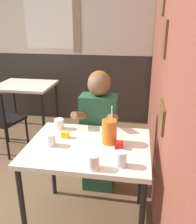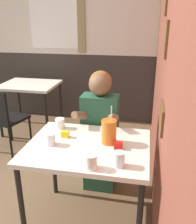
# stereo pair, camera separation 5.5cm
# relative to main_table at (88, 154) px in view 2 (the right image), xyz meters

# --- Properties ---
(brick_wall_right) EXTENTS (0.08, 4.61, 2.70)m
(brick_wall_right) POSITION_rel_main_table_xyz_m (0.57, 1.01, 0.68)
(brick_wall_right) COLOR brown
(brick_wall_right) RESTS_ON ground_plane
(back_wall) EXTENTS (5.93, 0.09, 2.70)m
(back_wall) POSITION_rel_main_table_xyz_m (-0.94, 2.35, 0.68)
(back_wall) COLOR beige
(back_wall) RESTS_ON ground_plane
(main_table) EXTENTS (0.92, 0.73, 0.75)m
(main_table) POSITION_rel_main_table_xyz_m (0.00, 0.00, 0.00)
(main_table) COLOR beige
(main_table) RESTS_ON ground_plane
(background_table) EXTENTS (0.80, 0.67, 0.75)m
(background_table) POSITION_rel_main_table_xyz_m (-1.28, 1.66, -0.01)
(background_table) COLOR beige
(background_table) RESTS_ON ground_plane
(chair_near_window) EXTENTS (0.49, 0.49, 0.85)m
(chair_near_window) POSITION_rel_main_table_xyz_m (-1.33, 0.99, -0.18)
(chair_near_window) COLOR black
(chair_near_window) RESTS_ON ground_plane
(person_seated) EXTENTS (0.42, 0.41, 1.21)m
(person_seated) POSITION_rel_main_table_xyz_m (-0.00, 0.51, -0.03)
(person_seated) COLOR #235138
(person_seated) RESTS_ON ground_plane
(cocktail_pitcher) EXTENTS (0.11, 0.11, 0.30)m
(cocktail_pitcher) POSITION_rel_main_table_xyz_m (0.15, 0.06, 0.17)
(cocktail_pitcher) COLOR #C6661E
(cocktail_pitcher) RESTS_ON main_table
(glass_near_pitcher) EXTENTS (0.07, 0.07, 0.09)m
(glass_near_pitcher) POSITION_rel_main_table_xyz_m (-0.28, -0.05, 0.12)
(glass_near_pitcher) COLOR silver
(glass_near_pitcher) RESTS_ON main_table
(glass_center) EXTENTS (0.08, 0.08, 0.09)m
(glass_center) POSITION_rel_main_table_xyz_m (-0.31, 0.25, 0.12)
(glass_center) COLOR silver
(glass_center) RESTS_ON main_table
(glass_far_side) EXTENTS (0.08, 0.08, 0.10)m
(glass_far_side) POSITION_rel_main_table_xyz_m (0.09, -0.30, 0.13)
(glass_far_side) COLOR silver
(glass_far_side) RESTS_ON main_table
(glass_by_brick) EXTENTS (0.07, 0.07, 0.10)m
(glass_by_brick) POSITION_rel_main_table_xyz_m (0.26, -0.24, 0.13)
(glass_by_brick) COLOR silver
(glass_by_brick) RESTS_ON main_table
(condiment_ketchup) EXTENTS (0.06, 0.04, 0.05)m
(condiment_ketchup) POSITION_rel_main_table_xyz_m (0.23, -0.01, 0.10)
(condiment_ketchup) COLOR #B7140F
(condiment_ketchup) RESTS_ON main_table
(condiment_mustard) EXTENTS (0.06, 0.04, 0.05)m
(condiment_mustard) POSITION_rel_main_table_xyz_m (-0.21, 0.09, 0.10)
(condiment_mustard) COLOR yellow
(condiment_mustard) RESTS_ON main_table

